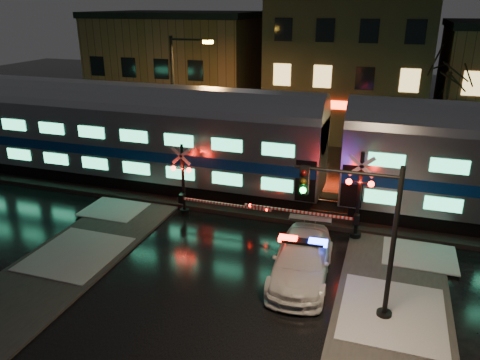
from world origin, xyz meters
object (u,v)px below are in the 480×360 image
crossing_signal_left (189,188)px  traffic_light (366,239)px  crossing_signal_right (350,204)px  streetlight (178,95)px  police_car (302,260)px

crossing_signal_left → traffic_light: bearing=-32.2°
crossing_signal_right → crossing_signal_left: size_ratio=1.13×
traffic_light → streetlight: bearing=145.4°
crossing_signal_right → streetlight: size_ratio=0.71×
traffic_light → streetlight: streetlight is taller
police_car → streetlight: 15.20m
police_car → crossing_signal_right: (1.37, 3.87, 0.96)m
traffic_light → streetlight: 17.63m
crossing_signal_left → streetlight: bearing=118.6°
police_car → traffic_light: 3.63m
police_car → streetlight: bearing=130.3°
crossing_signal_right → streetlight: 13.68m
crossing_signal_left → traffic_light: (8.86, -5.58, 1.42)m
police_car → crossing_signal_left: size_ratio=1.04×
police_car → crossing_signal_left: crossing_signal_left is taller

